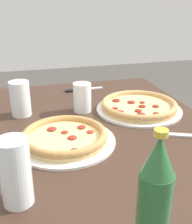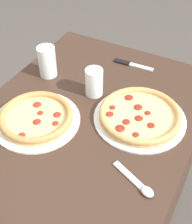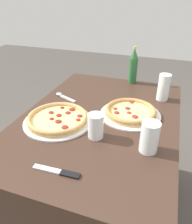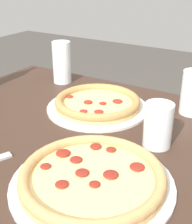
# 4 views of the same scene
# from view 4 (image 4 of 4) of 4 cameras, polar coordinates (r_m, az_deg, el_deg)

# --- Properties ---
(pizza_salami) EXTENTS (0.32, 0.32, 0.04)m
(pizza_salami) POSITION_cam_4_polar(r_m,az_deg,el_deg) (0.98, 0.28, 1.58)
(pizza_salami) COLOR silver
(pizza_salami) RESTS_ON table
(pizza_veggie) EXTENTS (0.34, 0.34, 0.04)m
(pizza_veggie) POSITION_cam_4_polar(r_m,az_deg,el_deg) (0.65, -0.70, -11.92)
(pizza_veggie) COLOR silver
(pizza_veggie) RESTS_ON table
(glass_water) EXTENTS (0.07, 0.07, 0.16)m
(glass_water) POSITION_cam_4_polar(r_m,az_deg,el_deg) (1.20, -6.27, 8.86)
(glass_water) COLOR white
(glass_water) RESTS_ON table
(glass_lemonade) EXTENTS (0.07, 0.07, 0.11)m
(glass_lemonade) POSITION_cam_4_polar(r_m,az_deg,el_deg) (0.78, 11.27, -2.57)
(glass_lemonade) COLOR white
(glass_lemonade) RESTS_ON table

